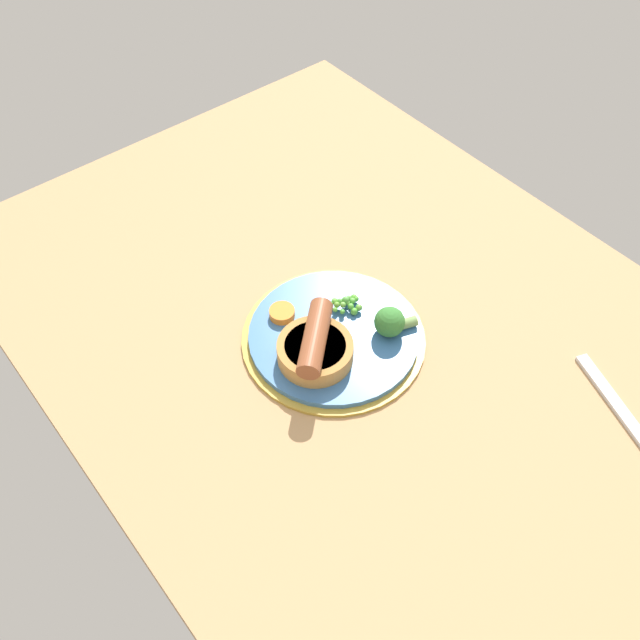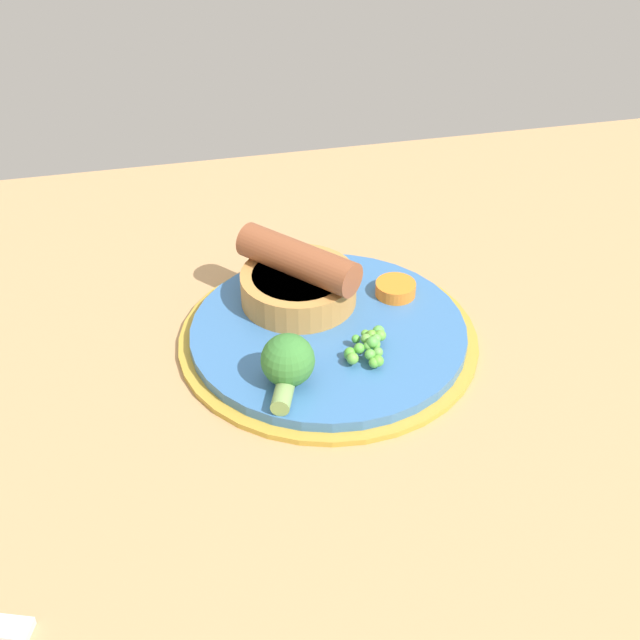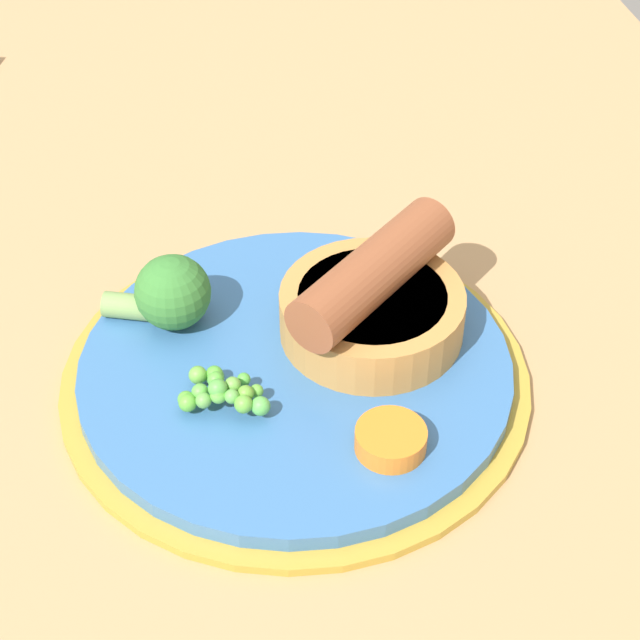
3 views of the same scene
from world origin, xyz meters
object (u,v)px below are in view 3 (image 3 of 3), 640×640
dinner_plate (295,374)px  sausage_pudding (372,302)px  carrot_slice_1 (391,440)px  broccoli_floret_near (169,293)px  pea_pile (221,389)px

dinner_plate → sausage_pudding: bearing=-70.1°
sausage_pudding → carrot_slice_1: size_ratio=2.93×
dinner_plate → sausage_pudding: (1.63, -4.49, 2.99)cm
sausage_pudding → broccoli_floret_near: size_ratio=1.69×
sausage_pudding → broccoli_floret_near: (2.94, 10.59, -0.17)cm
carrot_slice_1 → pea_pile: bearing=59.1°
sausage_pudding → pea_pile: sausage_pudding is taller
dinner_plate → broccoli_floret_near: (4.56, 6.10, 2.81)cm
dinner_plate → carrot_slice_1: 7.80cm
carrot_slice_1 → sausage_pudding: bearing=-6.5°
broccoli_floret_near → carrot_slice_1: broccoli_floret_near is taller
pea_pile → carrot_slice_1: size_ratio=1.28×
sausage_pudding → carrot_slice_1: bearing=41.7°
broccoli_floret_near → sausage_pudding: bearing=4.0°
pea_pile → broccoli_floret_near: bearing=16.0°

